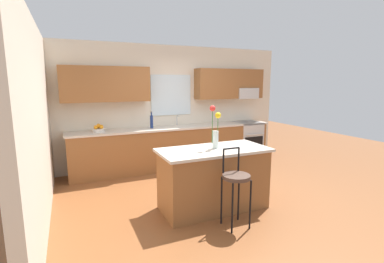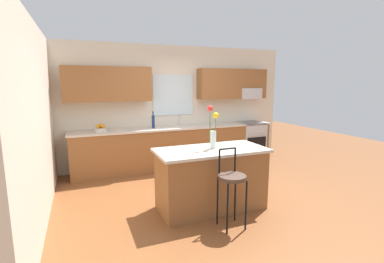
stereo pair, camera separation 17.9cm
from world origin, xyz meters
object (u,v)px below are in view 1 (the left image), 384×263
kitchen_island (213,178)px  flower_vase (215,129)px  fruit_bowl_oranges (99,129)px  oven_range (247,140)px  bar_stool_near (236,180)px  bottle_olive_oil (152,121)px

kitchen_island → flower_vase: bearing=40.0°
kitchen_island → fruit_bowl_oranges: 2.67m
oven_range → flower_vase: bearing=-134.0°
bar_stool_near → flower_vase: bearing=86.4°
kitchen_island → fruit_bowl_oranges: fruit_bowl_oranges is taller
fruit_bowl_oranges → bottle_olive_oil: (1.08, -0.00, 0.09)m
flower_vase → bottle_olive_oil: flower_vase is taller
kitchen_island → bar_stool_near: (-0.00, -0.61, 0.17)m
oven_range → flower_vase: 3.09m
bottle_olive_oil → flower_vase: bearing=-81.0°
kitchen_island → bottle_olive_oil: size_ratio=4.59×
flower_vase → bottle_olive_oil: size_ratio=1.79×
flower_vase → oven_range: bearing=46.0°
fruit_bowl_oranges → bottle_olive_oil: 1.08m
flower_vase → fruit_bowl_oranges: 2.62m
kitchen_island → bottle_olive_oil: 2.32m
fruit_bowl_oranges → flower_vase: bearing=-56.9°
oven_range → kitchen_island: (-2.13, -2.19, 0.00)m
bar_stool_near → flower_vase: flower_vase is taller
bar_stool_near → flower_vase: size_ratio=1.64×
flower_vase → fruit_bowl_oranges: (-1.43, 2.19, -0.23)m
bar_stool_near → kitchen_island: bearing=90.0°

